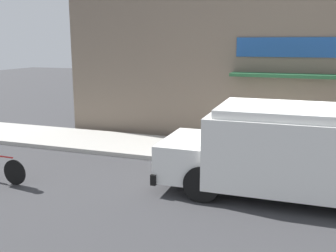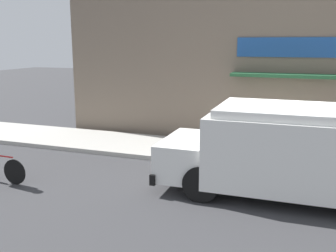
% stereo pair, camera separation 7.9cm
% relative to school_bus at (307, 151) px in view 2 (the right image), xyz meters
% --- Properties ---
extents(ground_plane, '(70.00, 70.00, 0.00)m').
position_rel_school_bus_xyz_m(ground_plane, '(-0.89, 1.37, -1.05)').
color(ground_plane, '#38383A').
extents(sidewalk, '(28.00, 2.48, 0.13)m').
position_rel_school_bus_xyz_m(sidewalk, '(-0.89, 2.61, -0.99)').
color(sidewalk, '#ADAAA3').
rests_on(sidewalk, ground_plane).
extents(storefront, '(15.22, 0.92, 5.13)m').
position_rel_school_bus_xyz_m(storefront, '(-0.89, 4.23, 1.51)').
color(storefront, '#756656').
rests_on(storefront, ground_plane).
extents(school_bus, '(5.93, 2.72, 1.99)m').
position_rel_school_bus_xyz_m(school_bus, '(0.00, 0.00, 0.00)').
color(school_bus, white).
rests_on(school_bus, ground_plane).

